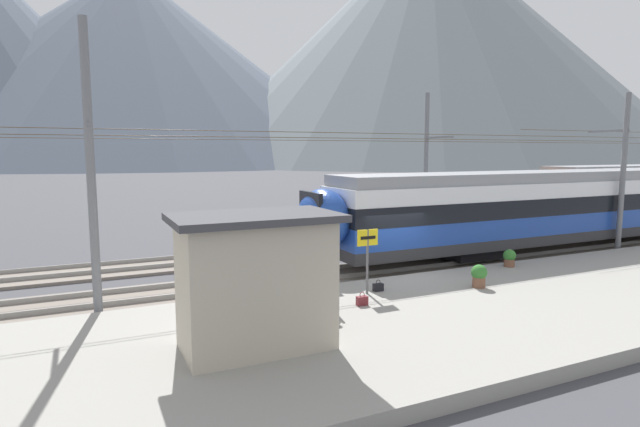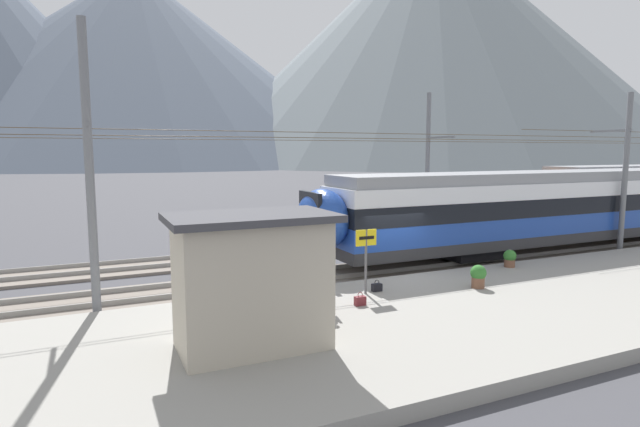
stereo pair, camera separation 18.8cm
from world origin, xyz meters
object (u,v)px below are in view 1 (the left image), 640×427
Objects in this scene: passenger_walking at (324,276)px; handbag_beside_passenger at (362,301)px; handbag_near_sign at (378,287)px; train_near_platform at (621,201)px; potted_plant_platform_edge at (479,275)px; platform_shelter at (256,280)px; catenary_mast_west at (91,170)px; catenary_mast_far_side at (428,162)px; potted_plant_by_shelter at (510,257)px; platform_sign at (367,247)px; catenary_mast_mid at (620,171)px.

passenger_walking is 4.32× the size of handbag_beside_passenger.
passenger_walking reaches higher than handbag_near_sign.
train_near_platform is 14.19m from potted_plant_platform_edge.
catenary_mast_west is at bearing 124.08° from platform_shelter.
train_near_platform is 0.72× the size of catenary_mast_far_side.
potted_plant_by_shelter is (14.49, -1.06, -3.53)m from catenary_mast_west.
passenger_walking is at bearing 179.61° from potted_plant_platform_edge.
catenary_mast_far_side reaches higher than handbag_near_sign.
platform_shelter is at bearing -148.65° from platform_sign.
platform_sign is (-9.88, -10.20, -2.29)m from catenary_mast_far_side.
platform_sign is 1.83m from handbag_beside_passenger.
potted_plant_platform_edge is (-6.22, -11.12, -3.36)m from catenary_mast_far_side.
platform_sign is at bearing 31.35° from platform_shelter.
train_near_platform is 52.64× the size of potted_plant_by_shelter.
catenary_mast_far_side is 73.23× the size of potted_plant_by_shelter.
catenary_mast_far_side is 14.38m from platform_sign.
passenger_walking is at bearing 35.59° from platform_shelter.
catenary_mast_west is 1.00× the size of catenary_mast_far_side.
passenger_walking is 2.69m from handbag_near_sign.
platform_sign reaches higher than potted_plant_by_shelter.
passenger_walking is 1.42m from handbag_beside_passenger.
handbag_beside_passenger is (6.91, -2.96, -3.76)m from catenary_mast_west.
platform_sign reaches higher than passenger_walking.
catenary_mast_far_side is (-4.64, 8.22, 0.26)m from catenary_mast_mid.
platform_sign is at bearing 53.18° from handbag_beside_passenger.
catenary_mast_mid is 133.27× the size of handbag_near_sign.
catenary_mast_mid reaches higher than passenger_walking.
catenary_mast_far_side is at bearing 45.91° from platform_sign.
catenary_mast_mid is 15.92m from handbag_beside_passenger.
passenger_walking is at bearing -136.76° from catenary_mast_far_side.
potted_plant_platform_edge reaches higher than handbag_beside_passenger.
platform_sign is at bearing -134.09° from catenary_mast_far_side.
potted_plant_platform_edge is 1.12× the size of potted_plant_by_shelter.
passenger_walking reaches higher than potted_plant_platform_edge.
catenary_mast_far_side is at bearing 137.21° from train_near_platform.
handbag_beside_passenger is at bearing -126.82° from platform_sign.
passenger_walking is (-1.91, -0.89, -0.54)m from platform_sign.
platform_shelter reaches higher than potted_plant_platform_edge.
train_near_platform is 17.03m from handbag_near_sign.
passenger_walking is at bearing -166.77° from train_near_platform.
platform_shelter is at bearing -155.12° from handbag_beside_passenger.
catenary_mast_west is 6.13m from platform_shelter.
train_near_platform is at bearing 13.23° from passenger_walking.
handbag_beside_passenger is 4.42m from potted_plant_platform_edge.
catenary_mast_far_side is at bearing 71.89° from potted_plant_by_shelter.
handbag_beside_passenger is 0.52× the size of potted_plant_platform_edge.
passenger_walking is at bearing -26.38° from catenary_mast_west.
train_near_platform reaches higher than potted_plant_platform_edge.
handbag_beside_passenger is at bearing -23.20° from catenary_mast_west.
potted_plant_by_shelter is at bearing -108.11° from catenary_mast_far_side.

